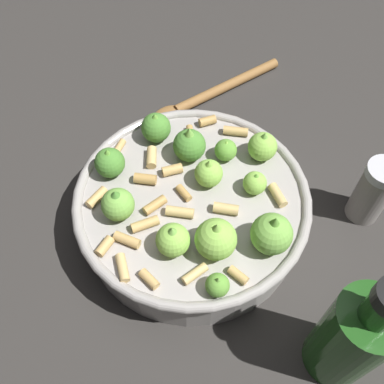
{
  "coord_description": "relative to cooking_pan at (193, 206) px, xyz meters",
  "views": [
    {
      "loc": [
        0.28,
        -0.1,
        0.51
      ],
      "look_at": [
        0.0,
        0.0,
        0.07
      ],
      "focal_mm": 40.73,
      "sensor_mm": 36.0,
      "label": 1
    }
  ],
  "objects": [
    {
      "name": "olive_oil_bottle",
      "position": [
        0.22,
        0.09,
        0.03
      ],
      "size": [
        0.07,
        0.07,
        0.19
      ],
      "color": "#1E4C19",
      "rests_on": "ground"
    },
    {
      "name": "ground_plane",
      "position": [
        -0.0,
        -0.0,
        -0.04
      ],
      "size": [
        2.4,
        2.4,
        0.0
      ],
      "primitive_type": "plane",
      "color": "#2D2B28"
    },
    {
      "name": "cooking_pan",
      "position": [
        0.0,
        0.0,
        0.0
      ],
      "size": [
        0.29,
        0.29,
        0.12
      ],
      "color": "#9E9993",
      "rests_on": "ground"
    },
    {
      "name": "wooden_spoon",
      "position": [
        -0.22,
        0.11,
        -0.04
      ],
      "size": [
        0.09,
        0.25,
        0.02
      ],
      "color": "olive",
      "rests_on": "ground"
    },
    {
      "name": "pepper_shaker",
      "position": [
        0.06,
        0.22,
        0.01
      ],
      "size": [
        0.05,
        0.05,
        0.1
      ],
      "color": "gray",
      "rests_on": "ground"
    }
  ]
}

